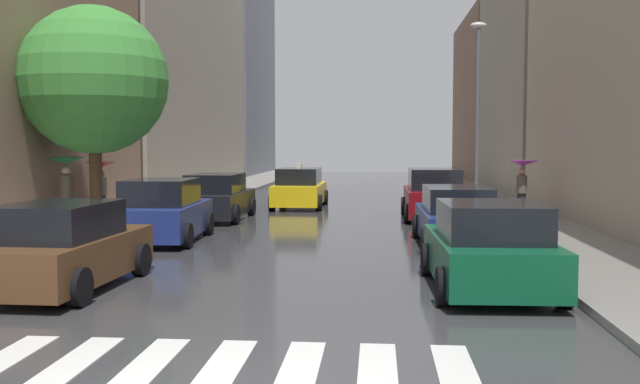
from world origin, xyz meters
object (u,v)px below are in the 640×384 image
at_px(taxi_midroad, 300,189).
at_px(pedestrian_foreground, 66,175).
at_px(parked_car_left_nearest, 63,248).
at_px(parked_car_right_nearest, 489,249).
at_px(parked_car_right_second, 456,218).
at_px(pedestrian_near_tree, 522,174).
at_px(lamp_post_right, 477,102).
at_px(parked_car_right_third, 434,195).
at_px(parked_car_left_second, 163,212).
at_px(pedestrian_far_side, 101,177).
at_px(street_tree_left, 94,81).
at_px(parked_car_left_third, 217,198).

height_order(taxi_midroad, pedestrian_foreground, pedestrian_foreground).
relative_size(parked_car_left_nearest, parked_car_right_nearest, 1.02).
height_order(parked_car_right_second, taxi_midroad, taxi_midroad).
bearing_deg(pedestrian_near_tree, lamp_post_right, -158.16).
distance_m(parked_car_right_second, parked_car_right_third, 6.62).
xyz_separation_m(parked_car_left_second, pedestrian_far_side, (-3.32, 4.11, 0.73)).
bearing_deg(pedestrian_near_tree, parked_car_right_second, -26.14).
relative_size(parked_car_right_second, parked_car_right_third, 0.99).
bearing_deg(parked_car_left_nearest, street_tree_left, 20.10).
xyz_separation_m(parked_car_right_second, pedestrian_far_side, (-11.05, 4.35, 0.79)).
bearing_deg(pedestrian_near_tree, parked_car_left_third, -87.91).
distance_m(parked_car_left_third, pedestrian_near_tree, 10.49).
distance_m(parked_car_right_nearest, street_tree_left, 13.00).
bearing_deg(parked_car_right_third, parked_car_left_nearest, 149.13).
bearing_deg(parked_car_left_third, parked_car_left_nearest, 179.86).
height_order(taxi_midroad, street_tree_left, street_tree_left).
xyz_separation_m(parked_car_right_third, taxi_midroad, (-5.14, 4.01, -0.05)).
bearing_deg(street_tree_left, parked_car_right_nearest, -35.56).
bearing_deg(taxi_midroad, pedestrian_far_side, 137.51).
bearing_deg(parked_car_left_second, pedestrian_near_tree, -61.93).
bearing_deg(pedestrian_far_side, parked_car_right_nearest, -57.65).
relative_size(parked_car_right_nearest, pedestrian_near_tree, 2.15).
bearing_deg(parked_car_right_nearest, lamp_post_right, -8.48).
xyz_separation_m(parked_car_left_nearest, parked_car_left_second, (-0.11, 6.25, 0.05)).
distance_m(parked_car_right_second, pedestrian_foreground, 11.24).
bearing_deg(parked_car_right_nearest, parked_car_left_second, 51.73).
height_order(parked_car_left_third, parked_car_right_nearest, parked_car_left_third).
height_order(parked_car_right_second, pedestrian_foreground, pedestrian_foreground).
xyz_separation_m(taxi_midroad, street_tree_left, (-4.98, -8.89, 3.66)).
bearing_deg(street_tree_left, pedestrian_far_side, 108.85).
height_order(parked_car_right_nearest, parked_car_right_second, parked_car_right_nearest).
height_order(parked_car_left_second, pedestrian_far_side, pedestrian_far_side).
relative_size(parked_car_left_third, parked_car_right_second, 0.97).
relative_size(parked_car_right_third, taxi_midroad, 1.03).
xyz_separation_m(parked_car_right_third, pedestrian_far_side, (-11.01, -2.27, 0.70)).
xyz_separation_m(pedestrian_foreground, lamp_post_right, (12.82, 7.35, 2.48)).
bearing_deg(pedestrian_far_side, street_tree_left, -87.02).
bearing_deg(taxi_midroad, parked_car_left_second, 166.79).
relative_size(parked_car_left_nearest, parked_car_left_third, 0.94).
xyz_separation_m(parked_car_left_third, parked_car_right_nearest, (7.50, -11.25, -0.01)).
distance_m(taxi_midroad, pedestrian_near_tree, 9.17).
height_order(street_tree_left, lamp_post_right, lamp_post_right).
xyz_separation_m(parked_car_left_nearest, taxi_midroad, (2.43, 16.64, 0.03)).
bearing_deg(parked_car_right_third, parked_car_left_second, 129.77).
height_order(pedestrian_near_tree, pedestrian_far_side, pedestrian_near_tree).
distance_m(parked_car_right_nearest, pedestrian_foreground, 13.25).
xyz_separation_m(parked_car_right_nearest, parked_car_right_third, (-0.02, 12.13, 0.08)).
bearing_deg(lamp_post_right, parked_car_left_third, -160.02).
bearing_deg(taxi_midroad, pedestrian_near_tree, -116.87).
bearing_deg(lamp_post_right, pedestrian_near_tree, -66.49).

